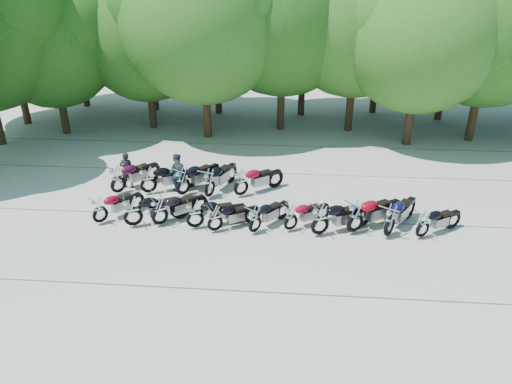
# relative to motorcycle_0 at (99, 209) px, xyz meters

# --- Properties ---
(ground) EXTENTS (90.00, 90.00, 0.00)m
(ground) POSITION_rel_motorcycle_0_xyz_m (5.69, -0.63, -0.60)
(ground) COLOR gray
(ground) RESTS_ON ground
(tree_0) EXTENTS (7.50, 7.50, 9.21)m
(tree_0) POSITION_rel_motorcycle_0_xyz_m (-9.73, 12.35, 4.85)
(tree_0) COLOR #3A2614
(tree_0) RESTS_ON ground
(tree_1) EXTENTS (6.97, 6.97, 8.55)m
(tree_1) POSITION_rel_motorcycle_0_xyz_m (-6.35, 10.61, 4.46)
(tree_1) COLOR #3A2614
(tree_1) RESTS_ON ground
(tree_2) EXTENTS (7.31, 7.31, 8.97)m
(tree_2) POSITION_rel_motorcycle_0_xyz_m (-1.57, 12.21, 4.71)
(tree_2) COLOR #3A2614
(tree_2) RESTS_ON ground
(tree_3) EXTENTS (8.70, 8.70, 10.67)m
(tree_3) POSITION_rel_motorcycle_0_xyz_m (2.12, 10.61, 5.72)
(tree_3) COLOR #3A2614
(tree_3) RESTS_ON ground
(tree_4) EXTENTS (9.13, 9.13, 11.20)m
(tree_4) POSITION_rel_motorcycle_0_xyz_m (6.22, 12.46, 6.03)
(tree_4) COLOR #3A2614
(tree_4) RESTS_ON ground
(tree_5) EXTENTS (9.04, 9.04, 11.10)m
(tree_5) POSITION_rel_motorcycle_0_xyz_m (10.30, 12.58, 5.97)
(tree_5) COLOR #3A2614
(tree_5) RESTS_ON ground
(tree_6) EXTENTS (8.00, 8.00, 9.82)m
(tree_6) POSITION_rel_motorcycle_0_xyz_m (13.24, 10.19, 5.21)
(tree_6) COLOR #3A2614
(tree_6) RESTS_ON ground
(tree_7) EXTENTS (8.79, 8.79, 10.79)m
(tree_7) POSITION_rel_motorcycle_0_xyz_m (16.89, 11.15, 5.79)
(tree_7) COLOR #3A2614
(tree_7) RESTS_ON ground
(tree_9) EXTENTS (7.59, 7.59, 9.32)m
(tree_9) POSITION_rel_motorcycle_0_xyz_m (-7.84, 16.96, 4.91)
(tree_9) COLOR #3A2614
(tree_9) RESTS_ON ground
(tree_10) EXTENTS (7.78, 7.78, 9.55)m
(tree_10) POSITION_rel_motorcycle_0_xyz_m (-2.60, 16.34, 5.05)
(tree_10) COLOR #3A2614
(tree_10) RESTS_ON ground
(tree_11) EXTENTS (7.56, 7.56, 9.28)m
(tree_11) POSITION_rel_motorcycle_0_xyz_m (1.93, 15.80, 4.89)
(tree_11) COLOR #3A2614
(tree_11) RESTS_ON ground
(tree_12) EXTENTS (7.88, 7.88, 9.67)m
(tree_12) POSITION_rel_motorcycle_0_xyz_m (7.49, 15.84, 5.12)
(tree_12) COLOR #3A2614
(tree_12) RESTS_ON ground
(tree_13) EXTENTS (8.31, 8.31, 10.20)m
(tree_13) POSITION_rel_motorcycle_0_xyz_m (12.38, 16.85, 5.43)
(tree_13) COLOR #3A2614
(tree_13) RESTS_ON ground
(tree_14) EXTENTS (8.02, 8.02, 9.84)m
(tree_14) POSITION_rel_motorcycle_0_xyz_m (16.37, 15.47, 5.23)
(tree_14) COLOR #3A2614
(tree_14) RESTS_ON ground
(motorcycle_0) EXTENTS (1.86, 2.06, 1.21)m
(motorcycle_0) POSITION_rel_motorcycle_0_xyz_m (0.00, 0.00, 0.00)
(motorcycle_0) COLOR maroon
(motorcycle_0) RESTS_ON ground
(motorcycle_1) EXTENTS (2.48, 1.77, 1.37)m
(motorcycle_1) POSITION_rel_motorcycle_0_xyz_m (1.31, -0.16, 0.08)
(motorcycle_1) COLOR black
(motorcycle_1) RESTS_ON ground
(motorcycle_2) EXTENTS (2.17, 2.00, 1.28)m
(motorcycle_2) POSITION_rel_motorcycle_0_xyz_m (2.24, 0.02, 0.04)
(motorcycle_2) COLOR black
(motorcycle_2) RESTS_ON ground
(motorcycle_3) EXTENTS (2.35, 1.49, 1.27)m
(motorcycle_3) POSITION_rel_motorcycle_0_xyz_m (3.57, -0.11, 0.03)
(motorcycle_3) COLOR black
(motorcycle_3) RESTS_ON ground
(motorcycle_4) EXTENTS (2.08, 1.61, 1.16)m
(motorcycle_4) POSITION_rel_motorcycle_0_xyz_m (4.32, -0.28, -0.02)
(motorcycle_4) COLOR black
(motorcycle_4) RESTS_ON ground
(motorcycle_5) EXTENTS (1.81, 2.05, 1.19)m
(motorcycle_5) POSITION_rel_motorcycle_0_xyz_m (5.75, -0.25, -0.01)
(motorcycle_5) COLOR black
(motorcycle_5) RESTS_ON ground
(motorcycle_6) EXTENTS (2.01, 1.74, 1.16)m
(motorcycle_6) POSITION_rel_motorcycle_0_xyz_m (7.01, 0.01, -0.02)
(motorcycle_6) COLOR maroon
(motorcycle_6) RESTS_ON ground
(motorcycle_7) EXTENTS (2.50, 1.78, 1.38)m
(motorcycle_7) POSITION_rel_motorcycle_0_xyz_m (8.03, -0.26, 0.09)
(motorcycle_7) COLOR black
(motorcycle_7) RESTS_ON ground
(motorcycle_8) EXTENTS (2.53, 2.12, 1.44)m
(motorcycle_8) POSITION_rel_motorcycle_0_xyz_m (9.27, 0.02, 0.12)
(motorcycle_8) COLOR maroon
(motorcycle_8) RESTS_ON ground
(motorcycle_9) EXTENTS (2.03, 2.48, 1.41)m
(motorcycle_9) POSITION_rel_motorcycle_0_xyz_m (10.43, -0.12, 0.10)
(motorcycle_9) COLOR black
(motorcycle_9) RESTS_ON ground
(motorcycle_10) EXTENTS (2.12, 1.68, 1.19)m
(motorcycle_10) POSITION_rel_motorcycle_0_xyz_m (11.57, -0.13, -0.01)
(motorcycle_10) COLOR black
(motorcycle_10) RESTS_ON ground
(motorcycle_11) EXTENTS (2.08, 2.50, 1.42)m
(motorcycle_11) POSITION_rel_motorcycle_0_xyz_m (-0.26, 2.58, 0.11)
(motorcycle_11) COLOR #3C0825
(motorcycle_11) RESTS_ON ground
(motorcycle_12) EXTENTS (2.52, 1.82, 1.39)m
(motorcycle_12) POSITION_rel_motorcycle_0_xyz_m (1.02, 2.68, 0.09)
(motorcycle_12) COLOR black
(motorcycle_12) RESTS_ON ground
(motorcycle_13) EXTENTS (2.06, 2.54, 1.44)m
(motorcycle_13) POSITION_rel_motorcycle_0_xyz_m (2.51, 2.61, 0.12)
(motorcycle_13) COLOR black
(motorcycle_13) RESTS_ON ground
(motorcycle_14) EXTENTS (1.65, 2.67, 1.45)m
(motorcycle_14) POSITION_rel_motorcycle_0_xyz_m (3.64, 2.51, 0.12)
(motorcycle_14) COLOR black
(motorcycle_14) RESTS_ON ground
(motorcycle_15) EXTENTS (2.35, 2.06, 1.36)m
(motorcycle_15) POSITION_rel_motorcycle_0_xyz_m (4.92, 2.74, 0.08)
(motorcycle_15) COLOR maroon
(motorcycle_15) RESTS_ON ground
(rider_0) EXTENTS (0.63, 0.46, 1.60)m
(rider_0) POSITION_rel_motorcycle_0_xyz_m (-0.08, 3.28, 0.20)
(rider_0) COLOR black
(rider_0) RESTS_ON ground
(rider_1) EXTENTS (0.84, 0.67, 1.66)m
(rider_1) POSITION_rel_motorcycle_0_xyz_m (2.14, 3.15, 0.23)
(rider_1) COLOR #1C2E3A
(rider_1) RESTS_ON ground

